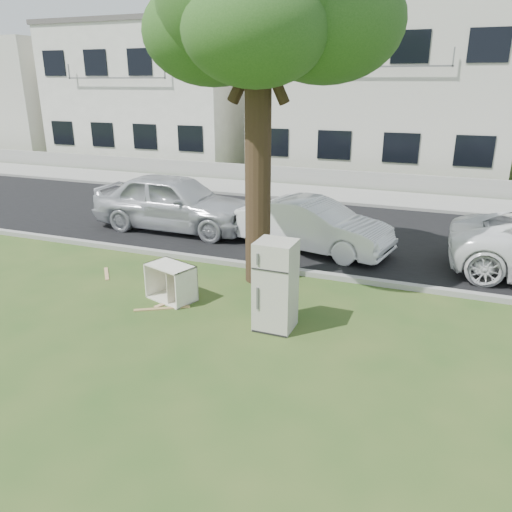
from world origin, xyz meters
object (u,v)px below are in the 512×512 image
at_px(cabinet, 171,282).
at_px(fridge, 276,285).
at_px(car_left, 175,202).
at_px(car_center, 313,225).

bearing_deg(cabinet, fridge, 8.70).
distance_m(fridge, cabinet, 2.42).
relative_size(cabinet, car_left, 0.19).
xyz_separation_m(fridge, car_center, (-0.50, 4.45, -0.14)).
height_order(cabinet, car_center, car_center).
relative_size(fridge, car_center, 0.40).
xyz_separation_m(fridge, cabinet, (-2.35, 0.41, -0.44)).
xyz_separation_m(fridge, car_left, (-4.79, 4.88, 0.02)).
bearing_deg(car_left, cabinet, -150.64).
distance_m(car_center, car_left, 4.32).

